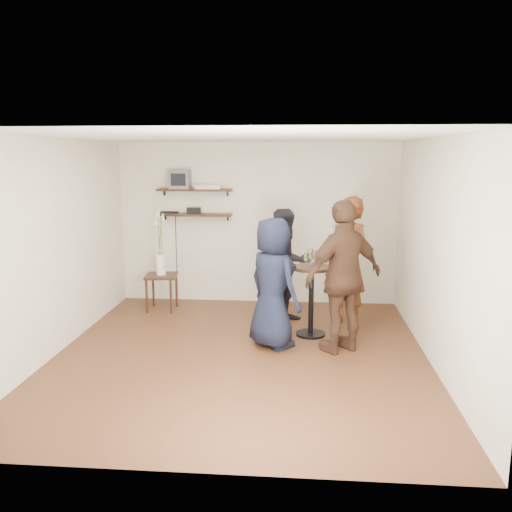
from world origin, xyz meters
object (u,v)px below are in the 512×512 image
(person_brown, at_px, (344,277))
(person_plaid, at_px, (349,263))
(crt_monitor, at_px, (180,179))
(side_table, at_px, (161,280))
(person_dark, at_px, (286,266))
(drinks_table, at_px, (311,291))
(person_navy, at_px, (273,283))
(radio, at_px, (194,211))
(dvd_deck, at_px, (209,187))

(person_brown, bearing_deg, person_plaid, -132.09)
(crt_monitor, distance_m, side_table, 1.65)
(person_dark, bearing_deg, crt_monitor, 119.17)
(crt_monitor, xyz_separation_m, drinks_table, (2.09, -1.55, -1.41))
(person_plaid, relative_size, person_navy, 1.12)
(radio, bearing_deg, person_plaid, -24.89)
(drinks_table, xyz_separation_m, person_plaid, (0.52, 0.43, 0.31))
(side_table, xyz_separation_m, person_dark, (1.95, -0.44, 0.35))
(person_dark, bearing_deg, person_navy, -128.92)
(person_navy, relative_size, person_brown, 0.88)
(person_dark, bearing_deg, person_plaid, -40.86)
(crt_monitor, distance_m, dvd_deck, 0.47)
(dvd_deck, xyz_separation_m, person_brown, (2.01, -2.11, -0.96))
(person_plaid, bearing_deg, person_navy, -88.05)
(radio, bearing_deg, dvd_deck, 0.00)
(drinks_table, relative_size, person_dark, 0.57)
(dvd_deck, bearing_deg, side_table, -142.27)
(person_dark, xyz_separation_m, person_brown, (0.74, -1.14, 0.11))
(radio, relative_size, person_plaid, 0.12)
(crt_monitor, height_order, person_brown, crt_monitor)
(dvd_deck, bearing_deg, person_brown, -46.36)
(person_dark, bearing_deg, side_table, 135.59)
(side_table, relative_size, person_dark, 0.34)
(radio, bearing_deg, side_table, -129.60)
(side_table, height_order, person_plaid, person_plaid)
(crt_monitor, distance_m, radio, 0.54)
(crt_monitor, height_order, side_table, crt_monitor)
(crt_monitor, xyz_separation_m, person_dark, (1.73, -0.97, -1.19))
(crt_monitor, xyz_separation_m, person_navy, (1.60, -2.02, -1.19))
(crt_monitor, height_order, drinks_table, crt_monitor)
(crt_monitor, bearing_deg, drinks_table, -36.51)
(drinks_table, distance_m, person_plaid, 0.75)
(side_table, xyz_separation_m, drinks_table, (2.31, -1.02, 0.14))
(side_table, bearing_deg, radio, 50.40)
(side_table, height_order, drinks_table, drinks_table)
(person_brown, bearing_deg, person_dark, -91.22)
(side_table, xyz_separation_m, person_brown, (2.69, -1.58, 0.47))
(crt_monitor, xyz_separation_m, radio, (0.21, 0.00, -0.50))
(crt_monitor, relative_size, side_table, 0.56)
(person_dark, height_order, person_brown, person_brown)
(radio, bearing_deg, drinks_table, -39.52)
(side_table, height_order, person_brown, person_brown)
(person_navy, xyz_separation_m, person_brown, (0.87, -0.09, 0.12))
(crt_monitor, distance_m, person_plaid, 3.04)
(person_dark, height_order, person_navy, person_dark)
(drinks_table, bearing_deg, side_table, 156.15)
(dvd_deck, bearing_deg, person_plaid, -27.33)
(crt_monitor, xyz_separation_m, side_table, (-0.22, -0.53, -1.54))
(person_dark, xyz_separation_m, person_navy, (-0.13, -1.05, -0.00))
(side_table, distance_m, person_navy, 2.38)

